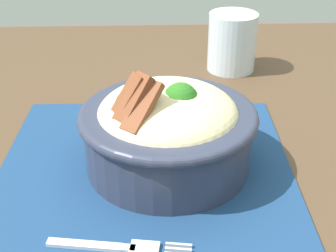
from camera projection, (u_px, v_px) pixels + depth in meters
name	position (u px, v px, depth m)	size (l,w,h in m)	color
table	(146.00, 232.00, 0.57)	(1.08, 0.92, 0.77)	#4C3826
placemat	(147.00, 187.00, 0.51)	(0.38, 0.33, 0.00)	navy
bowl	(168.00, 127.00, 0.52)	(0.21, 0.21, 0.12)	#2D3347
fork	(126.00, 248.00, 0.43)	(0.03, 0.13, 0.00)	silver
drinking_glass	(232.00, 46.00, 0.78)	(0.08, 0.08, 0.09)	silver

